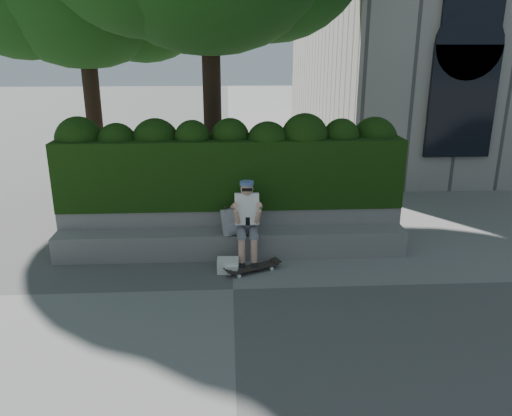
{
  "coord_description": "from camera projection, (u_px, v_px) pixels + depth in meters",
  "views": [
    {
      "loc": [
        -0.04,
        -6.73,
        3.47
      ],
      "look_at": [
        0.4,
        1.0,
        0.95
      ],
      "focal_mm": 35.0,
      "sensor_mm": 36.0,
      "label": 1
    }
  ],
  "objects": [
    {
      "name": "hedge",
      "position": [
        231.0,
        171.0,
        8.9
      ],
      "size": [
        6.0,
        1.0,
        1.2
      ],
      "primitive_type": "cube",
      "color": "black",
      "rests_on": "planter_wall"
    },
    {
      "name": "backpack_plaid",
      "position": [
        232.0,
        222.0,
        8.35
      ],
      "size": [
        0.34,
        0.29,
        0.44
      ],
      "primitive_type": "cube",
      "rotation": [
        0.0,
        0.0,
        0.53
      ],
      "color": "#B8B7BC",
      "rests_on": "bench_ledge"
    },
    {
      "name": "person",
      "position": [
        247.0,
        218.0,
        8.26
      ],
      "size": [
        0.4,
        0.76,
        1.38
      ],
      "color": "slate",
      "rests_on": "ground"
    },
    {
      "name": "ground",
      "position": [
        233.0,
        289.0,
        7.47
      ],
      "size": [
        80.0,
        80.0,
        0.0
      ],
      "primitive_type": "plane",
      "color": "slate",
      "rests_on": "ground"
    },
    {
      "name": "planter_wall",
      "position": [
        232.0,
        226.0,
        8.99
      ],
      "size": [
        6.0,
        0.5,
        0.75
      ],
      "primitive_type": "cube",
      "color": "gray",
      "rests_on": "ground"
    },
    {
      "name": "bench_ledge",
      "position": [
        232.0,
        244.0,
        8.58
      ],
      "size": [
        6.0,
        0.45,
        0.45
      ],
      "primitive_type": "cube",
      "color": "gray",
      "rests_on": "ground"
    },
    {
      "name": "backpack_ground",
      "position": [
        228.0,
        265.0,
        8.02
      ],
      "size": [
        0.35,
        0.25,
        0.22
      ],
      "primitive_type": "cube",
      "rotation": [
        0.0,
        0.0,
        -0.04
      ],
      "color": "silver",
      "rests_on": "ground"
    },
    {
      "name": "skateboard",
      "position": [
        253.0,
        268.0,
        8.02
      ],
      "size": [
        0.86,
        0.54,
        0.09
      ],
      "rotation": [
        0.0,
        0.0,
        0.43
      ],
      "color": "black",
      "rests_on": "ground"
    }
  ]
}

